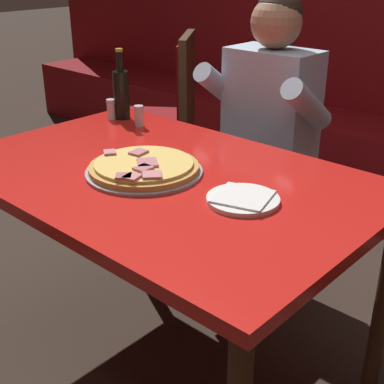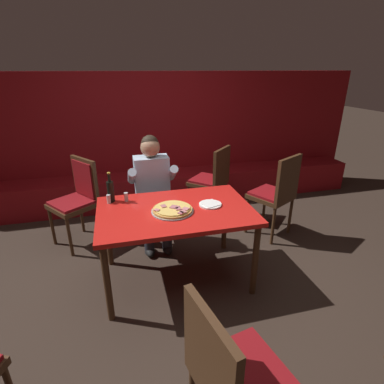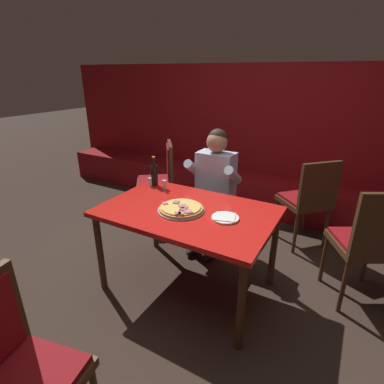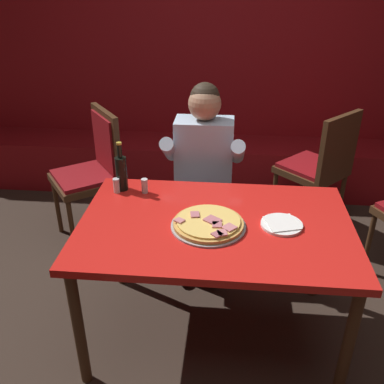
# 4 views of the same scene
# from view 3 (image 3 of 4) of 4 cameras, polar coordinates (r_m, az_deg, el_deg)

# --- Properties ---
(ground_plane) EXTENTS (24.00, 24.00, 0.00)m
(ground_plane) POSITION_cam_3_polar(r_m,az_deg,el_deg) (2.84, -0.78, -17.28)
(ground_plane) COLOR #33261E
(booth_wall_panel) EXTENTS (6.80, 0.16, 1.90)m
(booth_wall_panel) POSITION_cam_3_polar(r_m,az_deg,el_deg) (4.30, 14.15, 10.04)
(booth_wall_panel) COLOR maroon
(booth_wall_panel) RESTS_ON ground_plane
(booth_bench) EXTENTS (6.46, 0.48, 0.46)m
(booth_bench) POSITION_cam_3_polar(r_m,az_deg,el_deg) (4.21, 12.04, -0.30)
(booth_bench) COLOR maroon
(booth_bench) RESTS_ON ground_plane
(main_dining_table) EXTENTS (1.39, 0.90, 0.76)m
(main_dining_table) POSITION_cam_3_polar(r_m,az_deg,el_deg) (2.46, -0.86, -4.97)
(main_dining_table) COLOR #422816
(main_dining_table) RESTS_ON ground_plane
(pizza) EXTENTS (0.38, 0.38, 0.05)m
(pizza) POSITION_cam_3_polar(r_m,az_deg,el_deg) (2.40, -2.09, -3.16)
(pizza) COLOR #9E9EA3
(pizza) RESTS_ON main_dining_table
(plate_white_paper) EXTENTS (0.21, 0.21, 0.02)m
(plate_white_paper) POSITION_cam_3_polar(r_m,az_deg,el_deg) (2.29, 6.37, -4.85)
(plate_white_paper) COLOR white
(plate_white_paper) RESTS_ON main_dining_table
(beer_bottle) EXTENTS (0.07, 0.07, 0.29)m
(beer_bottle) POSITION_cam_3_polar(r_m,az_deg,el_deg) (2.92, -7.20, 3.28)
(beer_bottle) COLOR black
(beer_bottle) RESTS_ON main_dining_table
(shaker_oregano) EXTENTS (0.04, 0.04, 0.09)m
(shaker_oregano) POSITION_cam_3_polar(r_m,az_deg,el_deg) (2.93, -7.97, 1.80)
(shaker_oregano) COLOR silver
(shaker_oregano) RESTS_ON main_dining_table
(shaker_red_pepper_flakes) EXTENTS (0.04, 0.04, 0.09)m
(shaker_red_pepper_flakes) POSITION_cam_3_polar(r_m,az_deg,el_deg) (2.85, -5.25, 1.33)
(shaker_red_pepper_flakes) COLOR silver
(shaker_red_pepper_flakes) RESTS_ON main_dining_table
(diner_seated_blue_shirt) EXTENTS (0.53, 0.53, 1.27)m
(diner_seated_blue_shirt) POSITION_cam_3_polar(r_m,az_deg,el_deg) (3.06, 3.86, 1.10)
(diner_seated_blue_shirt) COLOR black
(diner_seated_blue_shirt) RESTS_ON ground_plane
(dining_chair_near_left) EXTENTS (0.52, 0.52, 0.99)m
(dining_chair_near_left) POSITION_cam_3_polar(r_m,az_deg,el_deg) (1.71, -31.64, -26.95)
(dining_chair_near_left) COLOR #422816
(dining_chair_near_left) RESTS_ON ground_plane
(dining_chair_near_right) EXTENTS (0.62, 0.62, 0.99)m
(dining_chair_near_right) POSITION_cam_3_polar(r_m,az_deg,el_deg) (3.36, 21.42, -0.83)
(dining_chair_near_right) COLOR #422816
(dining_chair_near_right) RESTS_ON ground_plane
(dining_chair_far_right) EXTENTS (0.62, 0.62, 1.00)m
(dining_chair_far_right) POSITION_cam_3_polar(r_m,az_deg,el_deg) (3.72, -5.94, 3.00)
(dining_chair_far_right) COLOR #422816
(dining_chair_far_right) RESTS_ON ground_plane
(dining_chair_by_booth) EXTENTS (0.60, 0.60, 1.03)m
(dining_chair_by_booth) POSITION_cam_3_polar(r_m,az_deg,el_deg) (2.69, 30.89, -7.71)
(dining_chair_by_booth) COLOR #422816
(dining_chair_by_booth) RESTS_ON ground_plane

